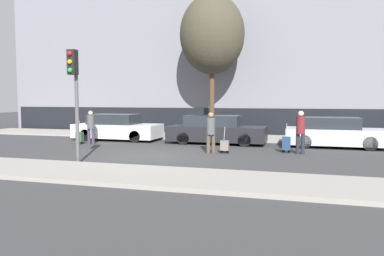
% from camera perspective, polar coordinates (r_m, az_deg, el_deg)
% --- Properties ---
extents(ground_plane, '(80.00, 80.00, 0.00)m').
position_cam_1_polar(ground_plane, '(14.33, -6.56, -4.23)').
color(ground_plane, '#38383A').
extents(sidewalk_near, '(28.00, 2.50, 0.12)m').
position_cam_1_polar(sidewalk_near, '(11.01, -14.20, -6.66)').
color(sidewalk_near, gray).
rests_on(sidewalk_near, ground_plane).
extents(sidewalk_far, '(28.00, 3.00, 0.12)m').
position_cam_1_polar(sidewalk_far, '(20.90, 0.90, -1.30)').
color(sidewalk_far, gray).
rests_on(sidewalk_far, ground_plane).
extents(building_facade, '(28.00, 2.87, 12.07)m').
position_cam_1_polar(building_facade, '(24.59, 3.21, 13.50)').
color(building_facade, slate).
rests_on(building_facade, ground_plane).
extents(parked_car_0, '(4.47, 1.90, 1.36)m').
position_cam_1_polar(parked_car_0, '(20.00, -11.36, 0.03)').
color(parked_car_0, silver).
rests_on(parked_car_0, ground_plane).
extents(parked_car_1, '(4.68, 1.78, 1.36)m').
position_cam_1_polar(parked_car_1, '(18.05, 3.68, -0.36)').
color(parked_car_1, black).
rests_on(parked_car_1, ground_plane).
extents(parked_car_2, '(4.22, 1.80, 1.34)m').
position_cam_1_polar(parked_car_2, '(17.79, 20.84, -0.74)').
color(parked_car_2, '#B7BABF').
rests_on(parked_car_2, ground_plane).
extents(pedestrian_left, '(0.34, 0.34, 1.59)m').
position_cam_1_polar(pedestrian_left, '(18.43, -15.17, 0.39)').
color(pedestrian_left, '#383347').
rests_on(pedestrian_left, ground_plane).
extents(trolley_left, '(0.34, 0.29, 1.12)m').
position_cam_1_polar(trolley_left, '(18.65, -16.75, -1.30)').
color(trolley_left, '#335138').
rests_on(trolley_left, ground_plane).
extents(pedestrian_center, '(0.34, 0.34, 1.63)m').
position_cam_1_polar(pedestrian_center, '(14.75, 2.90, -0.35)').
color(pedestrian_center, '#4C4233').
rests_on(pedestrian_center, ground_plane).
extents(trolley_center, '(0.34, 0.29, 1.05)m').
position_cam_1_polar(trolley_center, '(14.87, 5.00, -2.67)').
color(trolley_center, slate).
rests_on(trolley_center, ground_plane).
extents(pedestrian_right, '(0.34, 0.34, 1.69)m').
position_cam_1_polar(pedestrian_right, '(15.22, 16.21, -0.23)').
color(pedestrian_right, '#23232D').
rests_on(pedestrian_right, ground_plane).
extents(trolley_right, '(0.34, 0.29, 1.18)m').
position_cam_1_polar(trolley_right, '(15.42, 14.18, -2.30)').
color(trolley_right, navy).
rests_on(trolley_right, ground_plane).
extents(traffic_light, '(0.28, 0.47, 3.74)m').
position_cam_1_polar(traffic_light, '(12.85, -17.49, 6.53)').
color(traffic_light, '#515154').
rests_on(traffic_light, ground_plane).
extents(bare_tree_near_crossing, '(3.54, 3.54, 7.72)m').
position_cam_1_polar(bare_tree_near_crossing, '(21.09, 3.08, 14.00)').
color(bare_tree_near_crossing, '#4C3826').
rests_on(bare_tree_near_crossing, sidewalk_far).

